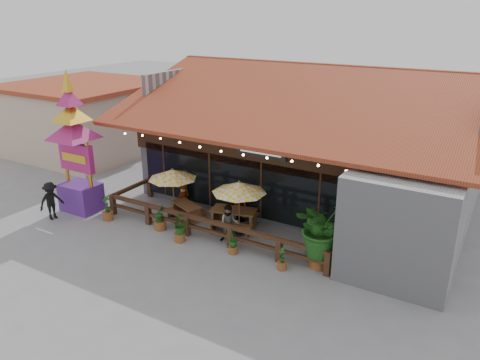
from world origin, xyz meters
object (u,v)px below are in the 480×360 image
Objects in this scene: umbrella_left at (172,174)px; picnic_table_left at (186,209)px; umbrella_right at (239,188)px; tropical_plant at (321,229)px; pedestrian at (51,201)px; picnic_table_right at (234,216)px; thai_sign_tower at (73,133)px.

picnic_table_left is (0.63, 0.04, -1.45)m from umbrella_left.
umbrella_right is at bearing -1.99° from picnic_table_left.
umbrella_right is 1.10× the size of tropical_plant.
umbrella_right is at bearing 168.83° from tropical_plant.
umbrella_right is 3.74m from tropical_plant.
tropical_plant is (6.29, -0.81, 0.99)m from picnic_table_left.
umbrella_left is 5.25m from pedestrian.
picnic_table_left is 0.84× the size of picnic_table_right.
picnic_table_left is 2.24m from picnic_table_right.
tropical_plant reaches higher than umbrella_left.
tropical_plant is at bearing -7.34° from picnic_table_left.
umbrella_right is 8.14m from pedestrian.
pedestrian is at bearing -169.58° from tropical_plant.
tropical_plant reaches higher than pedestrian.
picnic_table_right is at bearing -56.58° from pedestrian.
tropical_plant reaches higher than umbrella_right.
umbrella_right reaches higher than pedestrian.
umbrella_right is 0.42× the size of thai_sign_tower.
umbrella_left is 3.28m from umbrella_right.
umbrella_left is at bearing -46.50° from pedestrian.
picnic_table_right is at bearing 5.08° from umbrella_left.
umbrella_left is at bearing 179.08° from umbrella_right.
picnic_table_left is at bearing -49.65° from pedestrian.
picnic_table_left is at bearing 178.01° from umbrella_right.
pedestrian is at bearing -149.70° from picnic_table_left.
pedestrian is (-4.91, -2.87, 0.36)m from picnic_table_left.
picnic_table_left is at bearing 18.76° from thai_sign_tower.
thai_sign_tower is (-3.97, -1.52, 1.58)m from umbrella_left.
thai_sign_tower is 4.03× the size of pedestrian.
thai_sign_tower is at bearing -3.52° from pedestrian.
pedestrian is (-4.28, -2.83, -1.09)m from umbrella_left.
tropical_plant is at bearing -69.53° from pedestrian.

